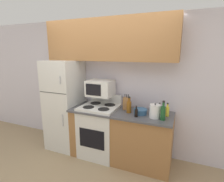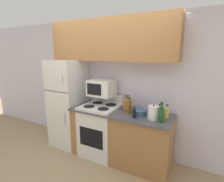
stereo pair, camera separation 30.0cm
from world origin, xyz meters
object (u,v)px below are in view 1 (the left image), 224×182
(refrigerator, at_px, (65,105))
(bowl, at_px, (140,111))
(kettle, at_px, (155,111))
(bottle_soy_sauce, at_px, (136,113))
(microwave, at_px, (100,88))
(bottle_whiskey, at_px, (129,106))
(stove, at_px, (100,130))
(bottle_cooking_spray, at_px, (167,111))
(knife_block, at_px, (127,103))
(bottle_hot_sauce, at_px, (159,110))
(bottle_wine_green, at_px, (163,113))

(refrigerator, bearing_deg, bowl, -1.27)
(refrigerator, relative_size, kettle, 7.55)
(bottle_soy_sauce, bearing_deg, microwave, 159.98)
(bottle_whiskey, bearing_deg, bowl, 3.72)
(stove, distance_m, kettle, 1.14)
(bowl, bearing_deg, kettle, -16.73)
(bottle_cooking_spray, bearing_deg, knife_block, 173.91)
(knife_block, distance_m, bottle_soy_sauce, 0.39)
(microwave, distance_m, bowl, 0.86)
(microwave, height_order, bottle_cooking_spray, microwave)
(bowl, relative_size, bottle_hot_sauce, 1.14)
(knife_block, height_order, kettle, knife_block)
(knife_block, height_order, bottle_whiskey, same)
(microwave, height_order, bottle_wine_green, microwave)
(bowl, height_order, bottle_wine_green, bottle_wine_green)
(refrigerator, distance_m, bowl, 1.56)
(refrigerator, height_order, bottle_cooking_spray, refrigerator)
(stove, xyz_separation_m, bottle_wine_green, (1.13, -0.13, 0.54))
(bottle_wine_green, relative_size, kettle, 1.28)
(bottle_whiskey, distance_m, bottle_wine_green, 0.58)
(bottle_hot_sauce, bearing_deg, bottle_wine_green, -69.79)
(bowl, relative_size, bottle_wine_green, 0.76)
(bottle_wine_green, bearing_deg, bottle_hot_sauce, 110.21)
(refrigerator, height_order, bowl, refrigerator)
(microwave, distance_m, bottle_whiskey, 0.66)
(stove, xyz_separation_m, microwave, (-0.04, 0.12, 0.78))
(microwave, xyz_separation_m, bottle_soy_sauce, (0.77, -0.28, -0.28))
(microwave, bearing_deg, stove, -72.51)
(refrigerator, xyz_separation_m, bottle_wine_green, (1.93, -0.16, 0.15))
(knife_block, relative_size, bottle_hot_sauce, 1.40)
(stove, distance_m, bottle_hot_sauce, 1.17)
(bowl, relative_size, bottle_soy_sauce, 1.27)
(knife_block, xyz_separation_m, bottle_soy_sauce, (0.25, -0.30, -0.04))
(bottle_cooking_spray, bearing_deg, bottle_soy_sauce, -153.76)
(microwave, relative_size, knife_block, 1.66)
(microwave, bearing_deg, bottle_hot_sauce, -1.78)
(bottle_soy_sauce, bearing_deg, stove, 167.42)
(stove, xyz_separation_m, bottle_hot_sauce, (1.05, 0.08, 0.50))
(bottle_wine_green, xyz_separation_m, kettle, (-0.13, 0.05, -0.01))
(stove, bearing_deg, bowl, -0.42)
(bottle_wine_green, relative_size, bottle_soy_sauce, 1.67)
(refrigerator, relative_size, microwave, 3.80)
(bottle_soy_sauce, height_order, kettle, kettle)
(knife_block, height_order, bowl, knife_block)
(refrigerator, xyz_separation_m, stove, (0.79, -0.03, -0.39))
(knife_block, relative_size, bottle_soy_sauce, 1.55)
(bowl, relative_size, bottle_whiskey, 0.82)
(stove, distance_m, bowl, 0.89)
(refrigerator, bearing_deg, stove, -2.07)
(refrigerator, distance_m, knife_block, 1.28)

